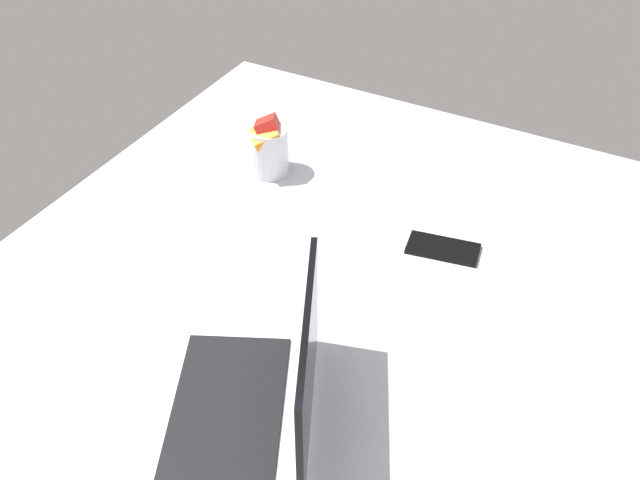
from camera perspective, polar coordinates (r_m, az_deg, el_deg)
The scene contains 4 objects.
bed_mattress at distance 136.44cm, azimuth -0.86°, elevation -12.01°, with size 180.00×140.00×18.00cm, color #B7BCC6.
laptop at distance 120.35cm, azimuth -4.72°, elevation -11.56°, with size 39.65×34.84×23.00cm.
snack_cup at distance 170.58cm, azimuth -3.86°, elevation 6.84°, with size 10.48×9.00×14.48cm.
cell_phone at distance 153.16cm, azimuth 9.05°, elevation -0.63°, with size 6.80×14.00×0.80cm, color black.
Camera 1 is at (74.20, 42.09, 115.48)cm, focal length 43.42 mm.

